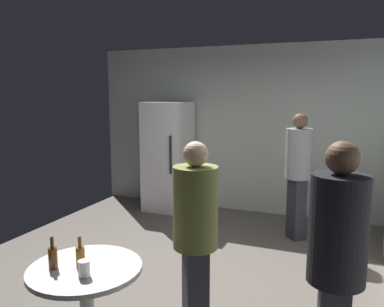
{
  "coord_description": "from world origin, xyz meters",
  "views": [
    {
      "loc": [
        1.5,
        -3.53,
        1.95
      ],
      "look_at": [
        0.03,
        0.09,
        1.33
      ],
      "focal_mm": 36.16,
      "sensor_mm": 36.0,
      "label": 1
    }
  ],
  "objects_px": {
    "beer_bottle_amber": "(80,256)",
    "beer_bottle_brown": "(53,257)",
    "person_in_black_shirt": "(337,257)",
    "person_in_olive_shirt": "(195,229)",
    "plastic_cup_white": "(84,269)",
    "foreground_table": "(86,281)",
    "refrigerator": "(168,157)",
    "person_in_gray_shirt": "(298,167)"
  },
  "relations": [
    {
      "from": "beer_bottle_amber",
      "to": "beer_bottle_brown",
      "type": "xyz_separation_m",
      "value": [
        -0.17,
        -0.08,
        0.0
      ]
    },
    {
      "from": "beer_bottle_brown",
      "to": "person_in_black_shirt",
      "type": "height_order",
      "value": "person_in_black_shirt"
    },
    {
      "from": "beer_bottle_brown",
      "to": "person_in_black_shirt",
      "type": "relative_size",
      "value": 0.14
    },
    {
      "from": "person_in_olive_shirt",
      "to": "person_in_black_shirt",
      "type": "distance_m",
      "value": 1.04
    },
    {
      "from": "plastic_cup_white",
      "to": "person_in_black_shirt",
      "type": "height_order",
      "value": "person_in_black_shirt"
    },
    {
      "from": "beer_bottle_brown",
      "to": "plastic_cup_white",
      "type": "xyz_separation_m",
      "value": [
        0.27,
        -0.02,
        -0.03
      ]
    },
    {
      "from": "foreground_table",
      "to": "person_in_olive_shirt",
      "type": "distance_m",
      "value": 0.87
    },
    {
      "from": "refrigerator",
      "to": "beer_bottle_amber",
      "type": "xyz_separation_m",
      "value": [
        1.08,
        -3.66,
        -0.08
      ]
    },
    {
      "from": "foreground_table",
      "to": "person_in_gray_shirt",
      "type": "height_order",
      "value": "person_in_gray_shirt"
    },
    {
      "from": "refrigerator",
      "to": "person_in_black_shirt",
      "type": "distance_m",
      "value": 4.36
    },
    {
      "from": "beer_bottle_amber",
      "to": "beer_bottle_brown",
      "type": "relative_size",
      "value": 1.0
    },
    {
      "from": "beer_bottle_amber",
      "to": "person_in_olive_shirt",
      "type": "bearing_deg",
      "value": 38.91
    },
    {
      "from": "plastic_cup_white",
      "to": "person_in_olive_shirt",
      "type": "height_order",
      "value": "person_in_olive_shirt"
    },
    {
      "from": "person_in_black_shirt",
      "to": "person_in_gray_shirt",
      "type": "bearing_deg",
      "value": -87.17
    },
    {
      "from": "refrigerator",
      "to": "beer_bottle_brown",
      "type": "relative_size",
      "value": 7.83
    },
    {
      "from": "refrigerator",
      "to": "beer_bottle_amber",
      "type": "relative_size",
      "value": 7.83
    },
    {
      "from": "refrigerator",
      "to": "person_in_black_shirt",
      "type": "relative_size",
      "value": 1.07
    },
    {
      "from": "refrigerator",
      "to": "plastic_cup_white",
      "type": "bearing_deg",
      "value": -72.48
    },
    {
      "from": "foreground_table",
      "to": "refrigerator",
      "type": "bearing_deg",
      "value": 106.82
    },
    {
      "from": "person_in_gray_shirt",
      "to": "person_in_olive_shirt",
      "type": "distance_m",
      "value": 2.59
    },
    {
      "from": "foreground_table",
      "to": "beer_bottle_amber",
      "type": "relative_size",
      "value": 3.48
    },
    {
      "from": "foreground_table",
      "to": "plastic_cup_white",
      "type": "height_order",
      "value": "plastic_cup_white"
    },
    {
      "from": "foreground_table",
      "to": "person_in_black_shirt",
      "type": "xyz_separation_m",
      "value": [
        1.64,
        0.24,
        0.35
      ]
    },
    {
      "from": "person_in_olive_shirt",
      "to": "plastic_cup_white",
      "type": "bearing_deg",
      "value": 13.66
    },
    {
      "from": "person_in_gray_shirt",
      "to": "refrigerator",
      "type": "bearing_deg",
      "value": -55.85
    },
    {
      "from": "person_in_gray_shirt",
      "to": "beer_bottle_amber",
      "type": "bearing_deg",
      "value": 29.36
    },
    {
      "from": "person_in_gray_shirt",
      "to": "person_in_black_shirt",
      "type": "xyz_separation_m",
      "value": [
        0.57,
        -2.82,
        -0.0
      ]
    },
    {
      "from": "person_in_olive_shirt",
      "to": "person_in_black_shirt",
      "type": "relative_size",
      "value": 0.95
    },
    {
      "from": "person_in_black_shirt",
      "to": "refrigerator",
      "type": "bearing_deg",
      "value": -59.56
    },
    {
      "from": "beer_bottle_brown",
      "to": "person_in_black_shirt",
      "type": "bearing_deg",
      "value": 10.8
    },
    {
      "from": "refrigerator",
      "to": "person_in_gray_shirt",
      "type": "relative_size",
      "value": 1.07
    },
    {
      "from": "refrigerator",
      "to": "beer_bottle_brown",
      "type": "distance_m",
      "value": 3.85
    },
    {
      "from": "beer_bottle_brown",
      "to": "person_in_gray_shirt",
      "type": "relative_size",
      "value": 0.14
    },
    {
      "from": "refrigerator",
      "to": "person_in_black_shirt",
      "type": "xyz_separation_m",
      "value": [
        2.74,
        -3.39,
        0.08
      ]
    },
    {
      "from": "beer_bottle_brown",
      "to": "person_in_olive_shirt",
      "type": "xyz_separation_m",
      "value": [
        0.82,
        0.61,
        0.11
      ]
    },
    {
      "from": "foreground_table",
      "to": "beer_bottle_brown",
      "type": "bearing_deg",
      "value": -150.37
    },
    {
      "from": "refrigerator",
      "to": "foreground_table",
      "type": "relative_size",
      "value": 2.25
    },
    {
      "from": "person_in_gray_shirt",
      "to": "person_in_olive_shirt",
      "type": "bearing_deg",
      "value": 39.13
    },
    {
      "from": "plastic_cup_white",
      "to": "person_in_black_shirt",
      "type": "bearing_deg",
      "value": 13.18
    },
    {
      "from": "beer_bottle_brown",
      "to": "plastic_cup_white",
      "type": "relative_size",
      "value": 2.09
    },
    {
      "from": "beer_bottle_amber",
      "to": "plastic_cup_white",
      "type": "bearing_deg",
      "value": -42.91
    },
    {
      "from": "plastic_cup_white",
      "to": "person_in_olive_shirt",
      "type": "distance_m",
      "value": 0.85
    }
  ]
}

